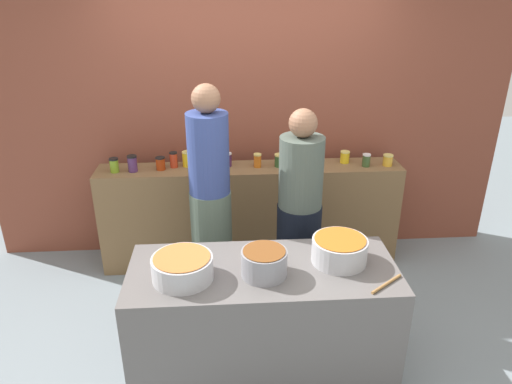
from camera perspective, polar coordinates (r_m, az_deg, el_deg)
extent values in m
plane|color=gray|center=(3.76, 0.38, -17.02)|extent=(12.00, 12.00, 0.00)
cube|color=brown|center=(4.39, -1.00, 11.27)|extent=(4.80, 0.12, 3.00)
cube|color=brown|center=(4.41, -0.67, -2.82)|extent=(2.70, 0.36, 0.96)
cube|color=#625E5C|center=(3.27, 0.81, -15.09)|extent=(1.70, 0.70, 0.81)
cylinder|color=olive|center=(4.27, -16.59, 3.01)|extent=(0.08, 0.08, 0.11)
cylinder|color=black|center=(4.24, -16.69, 3.79)|extent=(0.08, 0.08, 0.01)
cylinder|color=#502D5C|center=(4.23, -14.56, 3.23)|extent=(0.08, 0.08, 0.13)
cylinder|color=black|center=(4.21, -14.66, 4.14)|extent=(0.08, 0.08, 0.01)
cylinder|color=#A5330F|center=(4.22, -11.35, 3.31)|extent=(0.08, 0.08, 0.10)
cylinder|color=black|center=(4.21, -11.41, 4.03)|extent=(0.08, 0.08, 0.01)
cylinder|color=#BE371D|center=(4.26, -9.82, 3.75)|extent=(0.07, 0.07, 0.13)
cylinder|color=black|center=(4.23, -9.88, 4.63)|extent=(0.07, 0.07, 0.01)
cylinder|color=yellow|center=(4.26, -8.21, 3.88)|extent=(0.09, 0.09, 0.13)
cylinder|color=#D6C666|center=(4.24, -8.26, 4.74)|extent=(0.09, 0.09, 0.01)
cylinder|color=olive|center=(4.22, -5.84, 3.75)|extent=(0.08, 0.08, 0.12)
cylinder|color=black|center=(4.20, -5.88, 4.57)|extent=(0.08, 0.08, 0.01)
cylinder|color=#412146|center=(4.23, -3.40, 3.83)|extent=(0.07, 0.07, 0.11)
cylinder|color=silver|center=(4.21, -3.42, 4.61)|extent=(0.07, 0.07, 0.01)
cylinder|color=orange|center=(4.20, 0.18, 3.71)|extent=(0.07, 0.07, 0.11)
cylinder|color=#D6C666|center=(4.18, 0.18, 4.50)|extent=(0.07, 0.07, 0.01)
cylinder|color=#2F5429|center=(4.22, 2.78, 3.71)|extent=(0.08, 0.08, 0.10)
cylinder|color=#D6C666|center=(4.20, 2.80, 4.45)|extent=(0.08, 0.08, 0.01)
cylinder|color=#4F2252|center=(4.28, 5.26, 3.97)|extent=(0.07, 0.07, 0.11)
cylinder|color=black|center=(4.26, 5.29, 4.73)|extent=(0.08, 0.08, 0.01)
cylinder|color=yellow|center=(4.38, 10.57, 4.08)|extent=(0.08, 0.08, 0.10)
cylinder|color=#D6C666|center=(4.36, 10.63, 4.74)|extent=(0.09, 0.09, 0.01)
cylinder|color=#395228|center=(4.33, 13.04, 3.65)|extent=(0.07, 0.07, 0.10)
cylinder|color=silver|center=(4.31, 13.11, 4.36)|extent=(0.07, 0.07, 0.01)
cylinder|color=gold|center=(4.40, 15.47, 3.63)|extent=(0.08, 0.08, 0.09)
cylinder|color=#D6C666|center=(4.38, 15.55, 4.25)|extent=(0.09, 0.09, 0.01)
cylinder|color=#B7B7BC|center=(2.93, -8.78, -8.99)|extent=(0.37, 0.37, 0.15)
cylinder|color=#B46B33|center=(2.89, -8.88, -7.71)|extent=(0.34, 0.34, 0.00)
cylinder|color=gray|center=(2.93, 0.95, -8.50)|extent=(0.28, 0.28, 0.16)
cylinder|color=brown|center=(2.88, 0.97, -7.06)|extent=(0.26, 0.26, 0.00)
cylinder|color=#B7B7BC|center=(3.10, 9.93, -6.90)|extent=(0.35, 0.35, 0.16)
cylinder|color=#B0601C|center=(3.06, 10.04, -5.56)|extent=(0.33, 0.33, 0.00)
cylinder|color=#9E703D|center=(2.98, 15.35, -10.54)|extent=(0.23, 0.18, 0.02)
cylinder|color=#4F5F51|center=(3.87, -5.24, -6.75)|extent=(0.32, 0.32, 1.00)
cylinder|color=#334485|center=(3.52, -5.73, 4.56)|extent=(0.31, 0.31, 0.61)
sphere|color=#8C6047|center=(3.41, -6.01, 11.07)|extent=(0.21, 0.21, 0.21)
cylinder|color=black|center=(3.88, 5.00, -7.56)|extent=(0.35, 0.35, 0.89)
cylinder|color=#49554C|center=(3.55, 5.42, 2.35)|extent=(0.33, 0.33, 0.55)
sphere|color=#8C6047|center=(3.43, 5.66, 8.21)|extent=(0.21, 0.21, 0.21)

